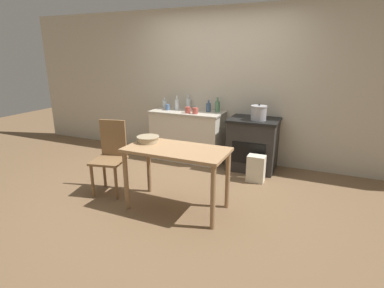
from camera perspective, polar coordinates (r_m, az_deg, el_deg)
ground_plane at (r=4.16m, az=-2.41°, el=-8.98°), size 14.00×14.00×0.00m
wall_back at (r=5.24m, az=5.22°, el=10.93°), size 8.00×0.07×2.55m
counter_cabinet at (r=5.27m, az=-0.86°, el=1.69°), size 1.25×0.59×0.86m
stove at (r=4.91m, az=11.51°, el=0.02°), size 0.77×0.62×0.83m
work_table at (r=3.49m, az=-2.94°, el=-2.69°), size 1.19×0.61×0.76m
chair at (r=4.14m, az=-15.21°, el=-2.00°), size 0.48×0.48×0.97m
flour_sack at (r=4.49m, az=12.08°, el=-4.60°), size 0.25×0.18×0.40m
stock_pot at (r=4.69m, az=12.58°, el=5.82°), size 0.25×0.25×0.25m
mixing_bowl_large at (r=3.72m, az=-8.38°, el=0.97°), size 0.28×0.28×0.07m
bottle_far_left at (r=5.47m, az=-5.25°, el=7.59°), size 0.08×0.08×0.19m
bottle_left at (r=5.38m, az=-0.73°, el=7.72°), size 0.08×0.08×0.25m
bottle_mid_left at (r=5.28m, az=-2.90°, el=7.54°), size 0.07×0.07×0.25m
bottle_center_left at (r=5.09m, az=4.87°, el=7.15°), size 0.08×0.08×0.25m
bottle_center at (r=5.12m, az=3.15°, el=7.01°), size 0.08×0.08×0.20m
cup_center_right at (r=4.93m, az=0.62°, el=6.34°), size 0.09×0.09×0.10m
cup_mid_right at (r=5.28m, az=-4.68°, el=7.01°), size 0.07×0.07×0.10m
cup_right at (r=5.00m, az=-0.80°, el=6.49°), size 0.09×0.09×0.10m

